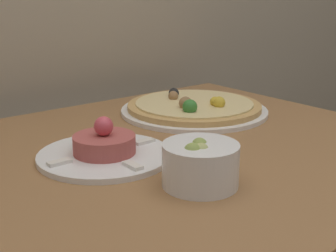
# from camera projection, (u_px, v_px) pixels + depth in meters

# --- Properties ---
(dining_table) EXTENTS (1.05, 0.79, 0.79)m
(dining_table) POSITION_uv_depth(u_px,v_px,m) (150.00, 214.00, 0.89)
(dining_table) COLOR olive
(dining_table) RESTS_ON ground_plane
(pizza_plate) EXTENTS (0.35, 0.35, 0.05)m
(pizza_plate) POSITION_uv_depth(u_px,v_px,m) (194.00, 108.00, 1.12)
(pizza_plate) COLOR white
(pizza_plate) RESTS_ON dining_table
(tartare_plate) EXTENTS (0.24, 0.24, 0.08)m
(tartare_plate) POSITION_uv_depth(u_px,v_px,m) (105.00, 150.00, 0.82)
(tartare_plate) COLOR white
(tartare_plate) RESTS_ON dining_table
(small_bowl) EXTENTS (0.12, 0.12, 0.07)m
(small_bowl) POSITION_uv_depth(u_px,v_px,m) (200.00, 164.00, 0.70)
(small_bowl) COLOR white
(small_bowl) RESTS_ON dining_table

